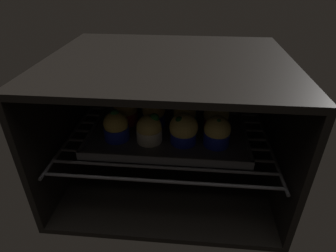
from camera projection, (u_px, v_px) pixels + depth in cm
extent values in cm
cube|color=black|center=(168.00, 174.00, 85.53)|extent=(59.00, 47.00, 1.50)
cube|color=black|center=(168.00, 61.00, 67.31)|extent=(59.00, 47.00, 1.50)
cube|color=black|center=(174.00, 91.00, 95.86)|extent=(59.00, 1.50, 34.00)
cube|color=black|center=(67.00, 120.00, 78.67)|extent=(1.50, 47.00, 34.00)
cube|color=black|center=(276.00, 130.00, 74.17)|extent=(1.50, 47.00, 34.00)
cylinder|color=#4C494C|center=(161.00, 181.00, 61.92)|extent=(54.00, 0.80, 0.80)
cylinder|color=#4C494C|center=(163.00, 168.00, 65.98)|extent=(54.00, 0.80, 0.80)
cylinder|color=#4C494C|center=(165.00, 155.00, 70.04)|extent=(54.00, 0.80, 0.80)
cylinder|color=#4C494C|center=(167.00, 145.00, 74.10)|extent=(54.00, 0.80, 0.80)
cylinder|color=#4C494C|center=(168.00, 135.00, 78.16)|extent=(54.00, 0.80, 0.80)
cylinder|color=#4C494C|center=(170.00, 126.00, 82.22)|extent=(54.00, 0.80, 0.80)
cylinder|color=#4C494C|center=(171.00, 119.00, 86.28)|extent=(54.00, 0.80, 0.80)
cylinder|color=#4C494C|center=(172.00, 111.00, 90.34)|extent=(54.00, 0.80, 0.80)
cylinder|color=#4C494C|center=(173.00, 105.00, 94.40)|extent=(54.00, 0.80, 0.80)
cylinder|color=#4C494C|center=(75.00, 130.00, 80.27)|extent=(0.80, 42.00, 0.80)
cylinder|color=#4C494C|center=(267.00, 140.00, 76.05)|extent=(0.80, 42.00, 0.80)
cube|color=#4C4C51|center=(168.00, 135.00, 76.57)|extent=(42.04, 24.98, 1.20)
cube|color=#4C4C51|center=(163.00, 158.00, 65.67)|extent=(42.04, 0.80, 1.00)
cube|color=#4C4C51|center=(172.00, 111.00, 86.34)|extent=(42.04, 0.80, 1.00)
cube|color=#4C4C51|center=(94.00, 128.00, 77.62)|extent=(0.80, 24.98, 1.00)
cube|color=#4C4C51|center=(245.00, 135.00, 74.39)|extent=(0.80, 24.98, 1.00)
cylinder|color=#1928B7|center=(117.00, 132.00, 73.04)|extent=(6.60, 6.60, 3.53)
sphere|color=gold|center=(116.00, 123.00, 71.64)|extent=(6.36, 6.36, 6.36)
sphere|color=#28702D|center=(115.00, 114.00, 70.44)|extent=(2.36, 2.36, 2.36)
cylinder|color=silver|center=(149.00, 135.00, 72.06)|extent=(6.60, 6.60, 3.53)
sphere|color=#DBBC60|center=(149.00, 127.00, 70.86)|extent=(6.43, 6.43, 6.43)
sphere|color=#1E6023|center=(154.00, 118.00, 69.64)|extent=(2.43, 2.43, 2.43)
cylinder|color=#1928B7|center=(183.00, 136.00, 71.47)|extent=(6.60, 6.60, 3.53)
sphere|color=#DBBC60|center=(184.00, 127.00, 70.06)|extent=(7.22, 7.22, 7.22)
sphere|color=#19511E|center=(180.00, 121.00, 68.14)|extent=(2.34, 2.34, 2.34)
cylinder|color=#1928B7|center=(216.00, 138.00, 70.70)|extent=(6.60, 6.60, 3.53)
sphere|color=#DBBC60|center=(217.00, 129.00, 69.29)|extent=(6.65, 6.65, 6.65)
sphere|color=#28702D|center=(219.00, 122.00, 67.27)|extent=(1.68, 1.68, 1.68)
cylinder|color=red|center=(126.00, 117.00, 80.29)|extent=(6.60, 6.60, 3.53)
sphere|color=gold|center=(126.00, 108.00, 78.78)|extent=(6.67, 6.67, 6.67)
sphere|color=#19511E|center=(126.00, 101.00, 78.02)|extent=(1.88, 1.88, 1.88)
cylinder|color=#1928B7|center=(154.00, 119.00, 79.07)|extent=(6.60, 6.60, 3.53)
sphere|color=gold|center=(154.00, 110.00, 77.58)|extent=(6.37, 6.37, 6.37)
sphere|color=#19511E|center=(151.00, 104.00, 76.14)|extent=(2.59, 2.59, 2.59)
cylinder|color=#0C8C84|center=(184.00, 121.00, 78.38)|extent=(6.60, 6.60, 3.53)
sphere|color=gold|center=(185.00, 113.00, 77.11)|extent=(6.34, 6.34, 6.34)
sphere|color=#1E6023|center=(188.00, 104.00, 76.73)|extent=(2.54, 2.54, 2.54)
cylinder|color=red|center=(215.00, 122.00, 77.86)|extent=(6.60, 6.60, 3.53)
sphere|color=#DBBC60|center=(216.00, 114.00, 76.60)|extent=(7.02, 7.02, 7.02)
sphere|color=#28702D|center=(221.00, 104.00, 75.73)|extent=(1.74, 1.74, 1.74)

